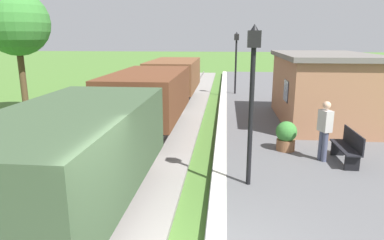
{
  "coord_description": "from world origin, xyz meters",
  "views": [
    {
      "loc": [
        0.5,
        -4.31,
        3.69
      ],
      "look_at": [
        -0.5,
        5.86,
        1.17
      ],
      "focal_mm": 31.93,
      "sensor_mm": 36.0,
      "label": 1
    }
  ],
  "objects_px": {
    "freight_train": "(149,98)",
    "tree_trackside_far": "(16,24)",
    "bench_down_platform": "(289,92)",
    "lamp_post_far": "(236,51)",
    "bench_near_hut": "(348,146)",
    "station_hut": "(322,88)",
    "person_waiting": "(325,129)",
    "potted_planter": "(286,135)",
    "lamp_post_near": "(253,77)"
  },
  "relations": [
    {
      "from": "station_hut",
      "to": "person_waiting",
      "type": "height_order",
      "value": "station_hut"
    },
    {
      "from": "lamp_post_near",
      "to": "bench_near_hut",
      "type": "bearing_deg",
      "value": 31.14
    },
    {
      "from": "freight_train",
      "to": "person_waiting",
      "type": "height_order",
      "value": "freight_train"
    },
    {
      "from": "freight_train",
      "to": "person_waiting",
      "type": "relative_size",
      "value": 11.35
    },
    {
      "from": "freight_train",
      "to": "lamp_post_near",
      "type": "bearing_deg",
      "value": -54.57
    },
    {
      "from": "freight_train",
      "to": "lamp_post_near",
      "type": "distance_m",
      "value": 6.19
    },
    {
      "from": "station_hut",
      "to": "bench_near_hut",
      "type": "relative_size",
      "value": 3.87
    },
    {
      "from": "station_hut",
      "to": "bench_near_hut",
      "type": "bearing_deg",
      "value": -95.63
    },
    {
      "from": "lamp_post_far",
      "to": "person_waiting",
      "type": "bearing_deg",
      "value": -79.21
    },
    {
      "from": "bench_near_hut",
      "to": "potted_planter",
      "type": "relative_size",
      "value": 1.64
    },
    {
      "from": "station_hut",
      "to": "lamp_post_far",
      "type": "bearing_deg",
      "value": 116.03
    },
    {
      "from": "station_hut",
      "to": "bench_down_platform",
      "type": "xyz_separation_m",
      "value": [
        -0.47,
        4.58,
        -0.93
      ]
    },
    {
      "from": "bench_down_platform",
      "to": "bench_near_hut",
      "type": "bearing_deg",
      "value": -90.0
    },
    {
      "from": "bench_near_hut",
      "to": "lamp_post_far",
      "type": "xyz_separation_m",
      "value": [
        -2.83,
        11.58,
        2.08
      ]
    },
    {
      "from": "lamp_post_far",
      "to": "tree_trackside_far",
      "type": "xyz_separation_m",
      "value": [
        -9.75,
        -6.31,
        1.42
      ]
    },
    {
      "from": "freight_train",
      "to": "potted_planter",
      "type": "height_order",
      "value": "freight_train"
    },
    {
      "from": "bench_down_platform",
      "to": "tree_trackside_far",
      "type": "height_order",
      "value": "tree_trackside_far"
    },
    {
      "from": "bench_down_platform",
      "to": "potted_planter",
      "type": "distance_m",
      "value": 8.6
    },
    {
      "from": "potted_planter",
      "to": "bench_down_platform",
      "type": "bearing_deg",
      "value": 79.76
    },
    {
      "from": "station_hut",
      "to": "lamp_post_far",
      "type": "relative_size",
      "value": 1.57
    },
    {
      "from": "freight_train",
      "to": "lamp_post_far",
      "type": "relative_size",
      "value": 5.24
    },
    {
      "from": "lamp_post_near",
      "to": "lamp_post_far",
      "type": "height_order",
      "value": "same"
    },
    {
      "from": "bench_near_hut",
      "to": "potted_planter",
      "type": "xyz_separation_m",
      "value": [
        -1.53,
        0.93,
        0.0
      ]
    },
    {
      "from": "station_hut",
      "to": "potted_planter",
      "type": "relative_size",
      "value": 6.33
    },
    {
      "from": "station_hut",
      "to": "bench_down_platform",
      "type": "relative_size",
      "value": 3.87
    },
    {
      "from": "bench_near_hut",
      "to": "lamp_post_far",
      "type": "bearing_deg",
      "value": 103.74
    },
    {
      "from": "freight_train",
      "to": "lamp_post_far",
      "type": "bearing_deg",
      "value": 67.36
    },
    {
      "from": "potted_planter",
      "to": "station_hut",
      "type": "bearing_deg",
      "value": 62.71
    },
    {
      "from": "freight_train",
      "to": "person_waiting",
      "type": "xyz_separation_m",
      "value": [
        5.68,
        -3.09,
        -0.21
      ]
    },
    {
      "from": "potted_planter",
      "to": "lamp_post_near",
      "type": "relative_size",
      "value": 0.25
    },
    {
      "from": "bench_down_platform",
      "to": "tree_trackside_far",
      "type": "relative_size",
      "value": 0.26
    },
    {
      "from": "bench_near_hut",
      "to": "lamp_post_far",
      "type": "height_order",
      "value": "lamp_post_far"
    },
    {
      "from": "lamp_post_far",
      "to": "tree_trackside_far",
      "type": "distance_m",
      "value": 11.7
    },
    {
      "from": "station_hut",
      "to": "bench_down_platform",
      "type": "height_order",
      "value": "station_hut"
    },
    {
      "from": "bench_down_platform",
      "to": "lamp_post_far",
      "type": "xyz_separation_m",
      "value": [
        -2.83,
        2.19,
        2.08
      ]
    },
    {
      "from": "tree_trackside_far",
      "to": "potted_planter",
      "type": "bearing_deg",
      "value": -21.44
    },
    {
      "from": "potted_planter",
      "to": "lamp_post_near",
      "type": "height_order",
      "value": "lamp_post_near"
    },
    {
      "from": "tree_trackside_far",
      "to": "freight_train",
      "type": "bearing_deg",
      "value": -18.27
    },
    {
      "from": "potted_planter",
      "to": "lamp_post_near",
      "type": "xyz_separation_m",
      "value": [
        -1.3,
        -2.64,
        2.08
      ]
    },
    {
      "from": "freight_train",
      "to": "tree_trackside_far",
      "type": "distance_m",
      "value": 7.17
    },
    {
      "from": "lamp_post_near",
      "to": "freight_train",
      "type": "bearing_deg",
      "value": 125.43
    },
    {
      "from": "bench_near_hut",
      "to": "freight_train",
      "type": "bearing_deg",
      "value": 153.16
    },
    {
      "from": "station_hut",
      "to": "bench_near_hut",
      "type": "height_order",
      "value": "station_hut"
    },
    {
      "from": "bench_down_platform",
      "to": "lamp_post_far",
      "type": "distance_m",
      "value": 4.14
    },
    {
      "from": "freight_train",
      "to": "lamp_post_far",
      "type": "distance_m",
      "value": 9.18
    },
    {
      "from": "person_waiting",
      "to": "potted_planter",
      "type": "distance_m",
      "value": 1.29
    },
    {
      "from": "bench_down_platform",
      "to": "tree_trackside_far",
      "type": "bearing_deg",
      "value": -161.86
    },
    {
      "from": "bench_near_hut",
      "to": "potted_planter",
      "type": "height_order",
      "value": "potted_planter"
    },
    {
      "from": "station_hut",
      "to": "tree_trackside_far",
      "type": "relative_size",
      "value": 1.02
    },
    {
      "from": "person_waiting",
      "to": "tree_trackside_far",
      "type": "height_order",
      "value": "tree_trackside_far"
    }
  ]
}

